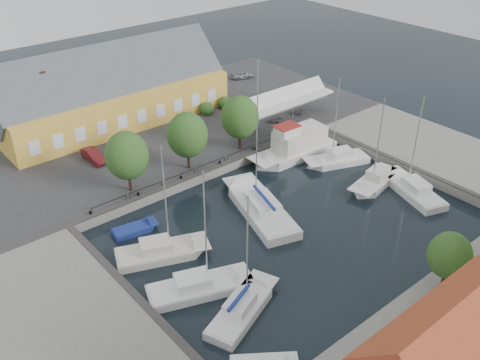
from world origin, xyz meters
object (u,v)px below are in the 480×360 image
(car_red, at_px, (94,156))
(west_boat_b, at_px, (160,254))
(warehouse, at_px, (107,95))
(east_boat_c, at_px, (412,191))
(east_boat_a, at_px, (338,161))
(trawler, at_px, (296,148))
(center_sailboat, at_px, (261,210))
(east_boat_b, at_px, (376,182))
(west_boat_d, at_px, (242,311))
(car_silver, at_px, (243,75))
(tent_canopy, at_px, (283,101))
(launch_nw, at_px, (134,231))
(west_boat_c, at_px, (197,289))

(car_red, relative_size, west_boat_b, 0.35)
(warehouse, relative_size, east_boat_c, 2.66)
(east_boat_a, bearing_deg, trawler, 119.80)
(center_sailboat, distance_m, east_boat_b, 13.27)
(car_red, xyz_separation_m, west_boat_d, (-1.77, -26.98, -1.36))
(warehouse, distance_m, west_boat_d, 36.58)
(car_silver, bearing_deg, east_boat_a, -177.43)
(tent_canopy, relative_size, west_boat_b, 1.28)
(west_boat_b, bearing_deg, east_boat_c, -17.36)
(trawler, height_order, launch_nw, trawler)
(center_sailboat, height_order, west_boat_c, center_sailboat)
(west_boat_b, bearing_deg, west_boat_c, -91.84)
(west_boat_c, distance_m, west_boat_d, 4.18)
(trawler, height_order, west_boat_b, west_boat_b)
(trawler, bearing_deg, warehouse, 121.71)
(east_boat_b, relative_size, west_boat_b, 0.95)
(tent_canopy, height_order, center_sailboat, center_sailboat)
(warehouse, xyz_separation_m, center_sailboat, (1.77, -26.42, -4.07))
(east_boat_a, relative_size, east_boat_c, 0.99)
(east_boat_c, distance_m, west_boat_b, 26.17)
(east_boat_a, bearing_deg, car_red, 142.97)
(east_boat_b, relative_size, west_boat_c, 0.93)
(east_boat_a, xyz_separation_m, east_boat_c, (0.90, -9.12, -0.00))
(east_boat_c, relative_size, west_boat_d, 1.02)
(tent_canopy, distance_m, west_boat_c, 31.47)
(car_silver, bearing_deg, trawler, 173.94)
(car_silver, height_order, west_boat_d, west_boat_d)
(car_silver, bearing_deg, tent_canopy, 177.21)
(tent_canopy, relative_size, west_boat_d, 1.33)
(trawler, relative_size, launch_nw, 2.59)
(east_boat_b, relative_size, west_boat_d, 0.99)
(car_silver, bearing_deg, east_boat_c, -171.77)
(tent_canopy, xyz_separation_m, center_sailboat, (-14.83, -12.56, -3.32))
(east_boat_b, bearing_deg, east_boat_c, -69.32)
(tent_canopy, xyz_separation_m, west_boat_c, (-25.89, -17.56, -3.42))
(west_boat_d, bearing_deg, warehouse, 77.07)
(warehouse, distance_m, west_boat_b, 27.72)
(east_boat_c, bearing_deg, car_red, 131.41)
(trawler, distance_m, east_boat_b, 10.02)
(east_boat_b, distance_m, launch_nw, 25.11)
(car_red, bearing_deg, west_boat_d, -95.13)
(tent_canopy, height_order, east_boat_b, east_boat_b)
(trawler, distance_m, east_boat_c, 13.79)
(car_silver, distance_m, trawler, 23.62)
(car_silver, distance_m, car_red, 30.51)
(center_sailboat, distance_m, trawler, 12.41)
(car_red, bearing_deg, east_boat_b, -47.39)
(west_boat_d, bearing_deg, east_boat_b, 13.27)
(east_boat_b, bearing_deg, trawler, 101.46)
(center_sailboat, distance_m, east_boat_a, 13.33)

